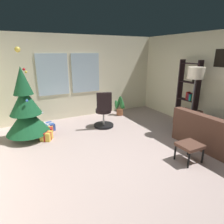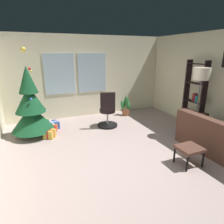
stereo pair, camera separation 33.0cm
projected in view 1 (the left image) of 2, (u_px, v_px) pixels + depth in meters
ground_plane at (136, 161)px, 3.86m from camera, size 5.08×6.22×0.10m
wall_back_with_windows at (81, 77)px, 6.13m from camera, size 5.08×0.12×2.54m
footstool at (190, 146)px, 3.69m from camera, size 0.43×0.40×0.37m
holiday_tree at (26, 110)px, 4.56m from camera, size 1.01×1.01×2.15m
gift_box_red at (47, 130)px, 5.09m from camera, size 0.42×0.44×0.17m
gift_box_green at (37, 126)px, 5.19m from camera, size 0.37×0.38×0.26m
gift_box_gold at (46, 136)px, 4.65m from camera, size 0.33×0.32×0.21m
gift_box_blue at (47, 127)px, 5.22m from camera, size 0.41×0.38×0.20m
office_chair at (104, 114)px, 5.36m from camera, size 0.56×0.56×1.02m
bookshelf at (188, 98)px, 5.41m from camera, size 0.18×0.64×1.84m
floor_lamp at (196, 77)px, 4.64m from camera, size 0.39×0.39×1.70m
potted_plant at (120, 106)px, 6.46m from camera, size 0.37×0.33×0.66m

